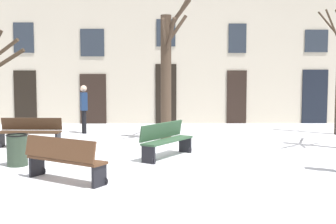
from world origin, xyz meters
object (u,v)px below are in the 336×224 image
bench_near_center_tree (30,132)px  person_crossing_plaza (84,106)px  litter_bin (17,150)px  bench_by_litter_bin (64,158)px  tree_right_of_center (167,70)px  bench_facing_shops (166,139)px

bench_near_center_tree → person_crossing_plaza: (1.00, 3.11, 0.56)m
litter_bin → bench_by_litter_bin: size_ratio=0.42×
bench_by_litter_bin → bench_near_center_tree: 4.59m
person_crossing_plaza → tree_right_of_center: bearing=39.2°
bench_by_litter_bin → person_crossing_plaza: bearing=-50.1°
bench_by_litter_bin → person_crossing_plaza: size_ratio=0.99×
litter_bin → bench_near_center_tree: (-0.57, 2.63, 0.09)m
bench_near_center_tree → person_crossing_plaza: 3.31m
litter_bin → person_crossing_plaza: 5.79m
bench_by_litter_bin → bench_facing_shops: bearing=-97.6°
bench_facing_shops → person_crossing_plaza: (-3.06, 4.75, 0.54)m
tree_right_of_center → bench_facing_shops: size_ratio=2.74×
tree_right_of_center → person_crossing_plaza: bearing=151.0°
bench_facing_shops → bench_near_center_tree: (-4.06, 1.64, -0.01)m
bench_by_litter_bin → person_crossing_plaza: 7.32m
bench_near_center_tree → bench_facing_shops: bearing=-20.2°
litter_bin → bench_facing_shops: 3.63m
litter_bin → bench_by_litter_bin: 2.09m
litter_bin → bench_near_center_tree: size_ratio=0.40×
tree_right_of_center → person_crossing_plaza: (-3.12, 1.73, -1.31)m
bench_facing_shops → person_crossing_plaza: bearing=66.1°
litter_bin → bench_facing_shops: bench_facing_shops is taller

